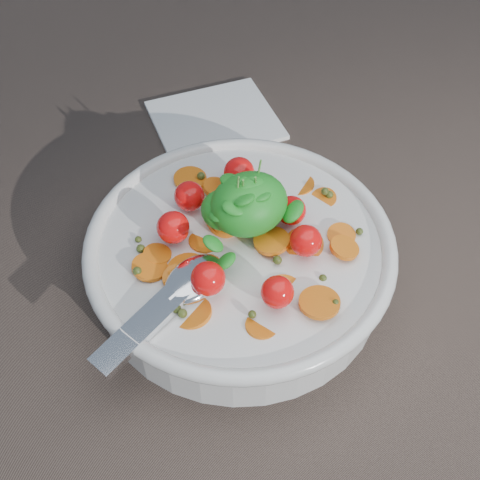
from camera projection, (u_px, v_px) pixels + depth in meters
ground at (263, 275)px, 0.63m from camera, size 6.00×6.00×0.00m
bowl at (240, 255)px, 0.60m from camera, size 0.33×0.31×0.13m
napkin at (215, 120)px, 0.79m from camera, size 0.18×0.16×0.01m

